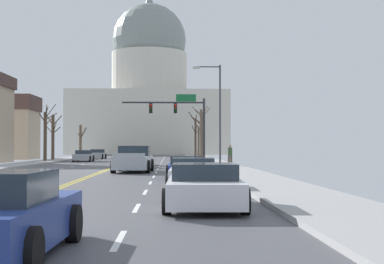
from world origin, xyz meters
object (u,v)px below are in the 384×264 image
object	(u,v)px
sedan_oncoming_01	(97,154)
sedan_oncoming_02	(130,153)
sedan_near_05	(204,187)
sedan_near_00	(139,159)
pickup_truck_near_02	(133,160)
sedan_near_03	(185,168)
signal_gantry	(180,114)
sedan_near_01	(135,160)
street_lamp_right	(216,106)
sedan_near_04	(193,174)
pedestrian_00	(230,154)
sedan_oncoming_03	(134,152)
sedan_oncoming_00	(84,156)

from	to	relation	value
sedan_oncoming_01	sedan_oncoming_02	xyz separation A→B (m)	(3.37, 12.59, -0.00)
sedan_near_05	sedan_oncoming_01	size ratio (longest dim) A/B	1.03
sedan_near_00	pickup_truck_near_02	size ratio (longest dim) A/B	0.84
pickup_truck_near_02	sedan_near_03	xyz separation A→B (m)	(3.12, -7.70, -0.20)
sedan_near_05	sedan_oncoming_02	distance (m)	72.71
signal_gantry	sedan_oncoming_01	size ratio (longest dim) A/B	1.74
signal_gantry	sedan_near_01	xyz separation A→B (m)	(-3.60, -10.59, -4.17)
street_lamp_right	sedan_near_01	xyz separation A→B (m)	(-6.18, 0.07, -4.17)
sedan_near_04	sedan_oncoming_02	bearing A→B (deg)	96.11
sedan_near_04	pedestrian_00	world-z (taller)	pedestrian_00
sedan_near_01	sedan_oncoming_03	distance (m)	56.04
sedan_near_01	sedan_oncoming_01	world-z (taller)	sedan_oncoming_01
sedan_near_01	signal_gantry	bearing A→B (deg)	71.21
sedan_oncoming_01	sedan_oncoming_02	size ratio (longest dim) A/B	1.01
sedan_near_03	sedan_oncoming_03	distance (m)	70.90
pickup_truck_near_02	sedan_oncoming_02	bearing A→B (deg)	94.27
street_lamp_right	sedan_near_04	size ratio (longest dim) A/B	1.71
sedan_oncoming_02	pedestrian_00	world-z (taller)	pedestrian_00
sedan_oncoming_00	sedan_oncoming_03	distance (m)	37.48
sedan_near_04	sedan_near_05	xyz separation A→B (m)	(0.03, -6.76, -0.01)
sedan_near_04	sedan_near_05	world-z (taller)	sedan_near_04
signal_gantry	sedan_oncoming_01	xyz separation A→B (m)	(-10.48, 20.69, -4.14)
signal_gantry	sedan_oncoming_02	size ratio (longest dim) A/B	1.75
pedestrian_00	street_lamp_right	bearing A→B (deg)	-179.16
street_lamp_right	sedan_near_04	distance (m)	22.20
street_lamp_right	sedan_near_05	world-z (taller)	street_lamp_right
sedan_near_00	sedan_near_05	world-z (taller)	sedan_near_00
street_lamp_right	sedan_near_01	world-z (taller)	street_lamp_right
sedan_near_04	sedan_oncoming_01	distance (m)	54.01
signal_gantry	street_lamp_right	xyz separation A→B (m)	(2.57, -10.67, -0.00)
sedan_near_05	sedan_oncoming_02	world-z (taller)	sedan_oncoming_02
signal_gantry	pickup_truck_near_02	bearing A→B (deg)	-100.70
sedan_near_00	sedan_oncoming_01	bearing A→B (deg)	104.88
sedan_oncoming_00	sedan_oncoming_01	bearing A→B (deg)	90.62
sedan_oncoming_00	sedan_near_05	bearing A→B (deg)	-77.67
sedan_near_03	sedan_oncoming_00	bearing A→B (deg)	107.00
sedan_near_01	sedan_oncoming_00	xyz separation A→B (m)	(-6.74, 18.58, 0.02)
sedan_oncoming_00	sedan_oncoming_02	xyz separation A→B (m)	(3.24, 25.29, 0.01)
sedan_oncoming_00	sedan_near_04	bearing A→B (deg)	-75.72
signal_gantry	pedestrian_00	size ratio (longest dim) A/B	4.86
sedan_near_03	sedan_near_05	world-z (taller)	sedan_near_05
sedan_near_00	sedan_oncoming_03	xyz separation A→B (m)	(-3.53, 50.32, 0.01)
sedan_near_03	sedan_oncoming_02	bearing A→B (deg)	96.75
sedan_oncoming_03	sedan_oncoming_01	bearing A→B (deg)	-97.61
street_lamp_right	pedestrian_00	world-z (taller)	street_lamp_right
pedestrian_00	sedan_near_05	bearing A→B (deg)	-97.36
pickup_truck_near_02	sedan_oncoming_01	world-z (taller)	pickup_truck_near_02
sedan_near_00	pickup_truck_near_02	world-z (taller)	pickup_truck_near_02
sedan_near_04	sedan_oncoming_03	world-z (taller)	sedan_oncoming_03
signal_gantry	sedan_near_00	bearing A→B (deg)	-126.28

